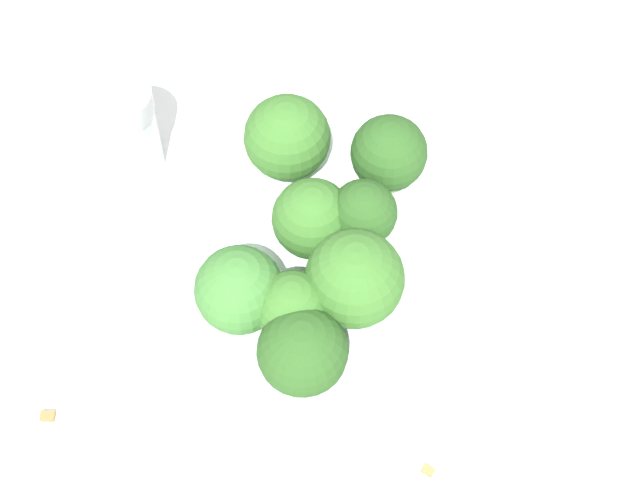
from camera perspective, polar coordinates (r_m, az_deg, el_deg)
ground_plane at (r=0.66m, az=0.00°, el=-3.57°), size 3.00×3.00×0.00m
bowl at (r=0.64m, az=0.00°, el=-2.58°), size 0.21×0.21×0.05m
broccoli_floret_0 at (r=0.58m, az=-4.09°, el=-3.03°), size 0.05×0.05×0.05m
broccoli_floret_1 at (r=0.60m, az=2.55°, el=1.04°), size 0.04×0.04×0.05m
broccoli_floret_2 at (r=0.57m, az=-0.94°, el=-5.99°), size 0.05×0.05×0.05m
broccoli_floret_3 at (r=0.58m, az=-1.48°, el=-3.71°), size 0.04×0.04×0.05m
broccoli_floret_4 at (r=0.63m, az=-1.76°, el=5.47°), size 0.05×0.05×0.06m
broccoli_floret_5 at (r=0.58m, az=1.52°, el=-2.32°), size 0.05×0.05×0.06m
broccoli_floret_6 at (r=0.63m, az=3.69°, el=4.60°), size 0.05×0.05×0.06m
broccoli_floret_7 at (r=0.61m, az=-0.40°, el=1.10°), size 0.05×0.05×0.05m
pepper_shaker at (r=0.70m, az=-10.28°, el=5.78°), size 0.04×0.04×0.08m
almond_crumb_0 at (r=0.62m, az=5.80°, el=-12.08°), size 0.01×0.01×0.01m
almond_crumb_1 at (r=0.65m, az=-14.36°, el=-9.02°), size 0.01×0.01×0.01m
almond_crumb_2 at (r=0.74m, az=-10.08°, el=5.14°), size 0.01×0.01×0.01m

